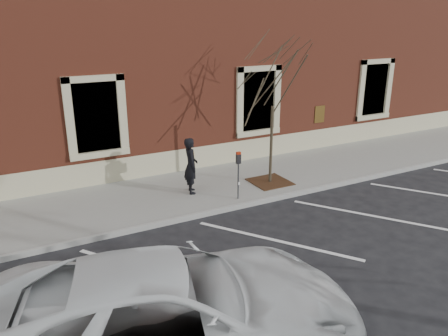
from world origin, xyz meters
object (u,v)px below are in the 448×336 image
white_truck (171,311)px  sapling (273,84)px  parking_meter (238,167)px  man (191,166)px

white_truck → sapling: bearing=-28.8°
parking_meter → white_truck: (-4.13, -5.01, -0.30)m
parking_meter → sapling: sapling is taller
parking_meter → white_truck: white_truck is taller
sapling → white_truck: bearing=-135.2°
parking_meter → sapling: bearing=1.8°
man → parking_meter: 1.54m
parking_meter → white_truck: size_ratio=0.24×
parking_meter → sapling: 2.86m
sapling → parking_meter: bearing=-156.5°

